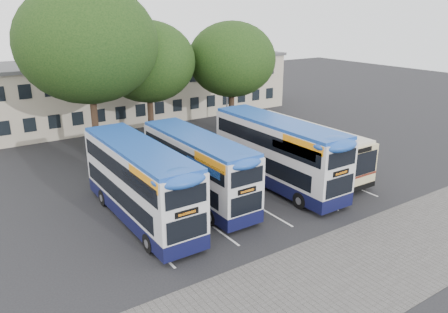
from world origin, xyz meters
TOP-DOWN VIEW (x-y plane):
  - ground at (0.00, 0.00)m, footprint 120.00×120.00m
  - paving_strip at (-2.00, -5.00)m, footprint 40.00×6.00m
  - bay_lines at (-3.75, 5.00)m, footprint 14.12×11.00m
  - depot_building at (0.00, 26.99)m, footprint 32.40×8.40m
  - lamp_post at (6.00, 19.97)m, footprint 0.25×1.05m
  - tree_left at (-8.55, 16.26)m, footprint 10.05×10.05m
  - tree_mid at (-3.19, 18.06)m, footprint 7.82×7.82m
  - tree_right at (4.30, 16.74)m, footprint 7.80×7.80m
  - bus_dd_left at (-10.01, 4.78)m, footprint 2.47×10.21m
  - bus_dd_mid at (-6.16, 5.25)m, footprint 2.35×9.67m
  - bus_dd_right at (-0.76, 4.42)m, footprint 2.54×10.46m
  - bus_single at (2.55, 5.81)m, footprint 2.76×10.86m

SIDE VIEW (x-z plane):
  - ground at x=0.00m, z-range 0.00..0.00m
  - paving_strip at x=-2.00m, z-range 0.00..0.01m
  - bay_lines at x=-3.75m, z-range 0.00..0.01m
  - bus_single at x=2.55m, z-range 0.22..3.45m
  - bus_dd_mid at x=-6.16m, z-range 0.21..4.23m
  - bus_dd_left at x=-10.01m, z-range 0.22..4.47m
  - bus_dd_right at x=-0.76m, z-range 0.22..4.58m
  - depot_building at x=0.00m, z-range 0.05..6.25m
  - lamp_post at x=6.00m, z-range 0.55..9.61m
  - tree_right at x=4.30m, z-range 1.67..11.68m
  - tree_mid at x=-3.19m, z-range 1.74..11.88m
  - tree_left at x=-8.55m, z-range 2.16..15.05m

